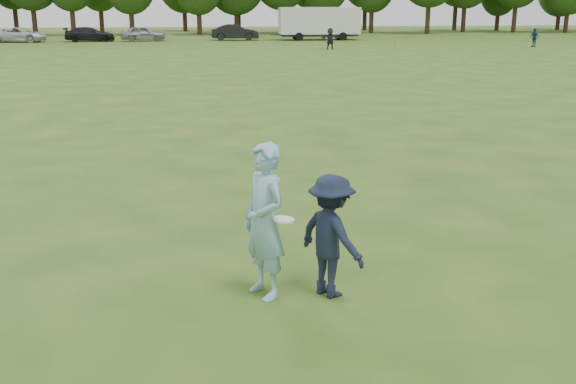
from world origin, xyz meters
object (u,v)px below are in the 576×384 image
Objects in this scene: defender at (331,236)px; car_d at (90,34)px; car_f at (235,32)px; field_cone at (395,45)px; cargo_trailer at (319,22)px; car_c at (19,35)px; player_far_d at (330,39)px; car_e at (143,34)px; thrower at (264,221)px; player_far_b at (534,37)px.

car_d is (-12.27, 60.60, -0.11)m from defender.
field_cone is (12.92, -12.42, -0.63)m from car_f.
car_c is at bearing -179.30° from cargo_trailer.
player_far_d is 0.40× the size of car_e.
cargo_trailer is at bearing 86.49° from player_far_d.
car_d is at bearing 83.47° from car_e.
defender is (0.84, -0.08, -0.20)m from thrower.
player_far_b reaches higher than car_f.
defender is 61.12m from car_e.
field_cone is (27.00, -11.89, -0.54)m from car_d.
player_far_d is at bearing -151.37° from car_f.
defender is at bearing -155.20° from car_c.
defender is 61.83m from car_d.
thrower is 0.22× the size of cargo_trailer.
car_f reaches higher than field_cone.
player_far_d is at bearing -129.86° from car_d.
defender is 0.95× the size of player_far_d.
car_d is 22.50m from cargo_trailer.
thrower reaches higher than car_d.
car_e reaches higher than car_c.
defender is 0.18× the size of cargo_trailer.
defender reaches higher than field_cone.
cargo_trailer reaches higher than car_c.
field_cone is (5.98, 1.98, -0.69)m from player_far_d.
car_f is at bearing -135.20° from player_far_b.
cargo_trailer is at bearing -145.11° from player_far_b.
defender is 5.32× the size of field_cone.
field_cone is at bearing 134.81° from thrower.
cargo_trailer is (22.47, 0.03, 1.09)m from car_d.
defender reaches higher than car_f.
cargo_trailer is (28.92, 0.35, 1.08)m from car_c.
car_c is at bearing 169.10° from thrower.
car_c is (-18.71, 60.27, -0.11)m from defender.
car_c is 1.17× the size of car_e.
thrower is 1.25× the size of defender.
thrower is 0.87m from defender.
player_far_d is at bearing -161.72° from field_cone.
field_cone is at bearing -120.21° from car_d.
car_e is at bearing 151.34° from field_cone.
thrower is at bearing -99.12° from player_far_d.
car_d is at bearing 163.26° from thrower.
player_far_b is 0.37× the size of car_e.
car_c is at bearing 160.93° from field_cone.
car_c is 28.94m from cargo_trailer.
defender is 47.55m from player_far_d.
thrower is at bearing -179.59° from car_f.
defender reaches higher than car_d.
cargo_trailer reaches higher than car_d.
car_d reaches higher than field_cone.
thrower is 54.81m from player_far_b.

